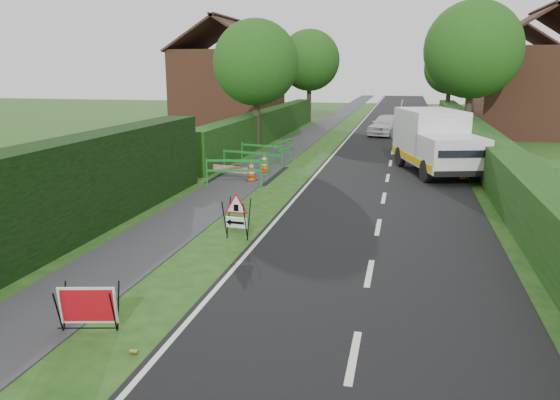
{
  "coord_description": "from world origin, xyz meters",
  "views": [
    {
      "loc": [
        3.07,
        -9.89,
        4.19
      ],
      "look_at": [
        -0.0,
        3.51,
        0.87
      ],
      "focal_mm": 35.0,
      "sensor_mm": 36.0,
      "label": 1
    }
  ],
  "objects_px": {
    "triangle_sign": "(235,213)",
    "red_rect_sign": "(88,306)",
    "hatchback_car": "(387,125)",
    "works_van": "(435,140)"
  },
  "relations": [
    {
      "from": "triangle_sign",
      "to": "hatchback_car",
      "type": "bearing_deg",
      "value": 88.18
    },
    {
      "from": "triangle_sign",
      "to": "hatchback_car",
      "type": "distance_m",
      "value": 23.49
    },
    {
      "from": "red_rect_sign",
      "to": "hatchback_car",
      "type": "xyz_separation_m",
      "value": [
        3.68,
        28.55,
        0.24
      ]
    },
    {
      "from": "triangle_sign",
      "to": "works_van",
      "type": "xyz_separation_m",
      "value": [
        5.23,
        10.55,
        0.63
      ]
    },
    {
      "from": "triangle_sign",
      "to": "works_van",
      "type": "bearing_deg",
      "value": 68.7
    },
    {
      "from": "red_rect_sign",
      "to": "triangle_sign",
      "type": "relative_size",
      "value": 0.99
    },
    {
      "from": "triangle_sign",
      "to": "red_rect_sign",
      "type": "bearing_deg",
      "value": -94.09
    },
    {
      "from": "triangle_sign",
      "to": "works_van",
      "type": "relative_size",
      "value": 0.17
    },
    {
      "from": "triangle_sign",
      "to": "hatchback_car",
      "type": "relative_size",
      "value": 0.25
    },
    {
      "from": "red_rect_sign",
      "to": "hatchback_car",
      "type": "height_order",
      "value": "hatchback_car"
    }
  ]
}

